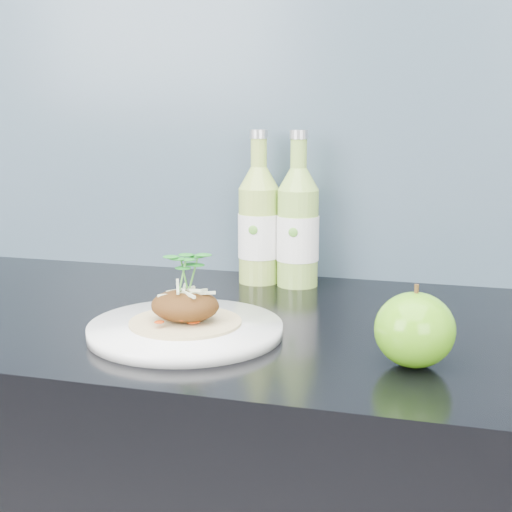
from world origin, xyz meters
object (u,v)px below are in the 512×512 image
object	(u,v)px
dinner_plate	(186,329)
cider_bottle_left	(259,225)
green_apple	(415,330)
cider_bottle_right	(298,228)

from	to	relation	value
dinner_plate	cider_bottle_left	xyz separation A→B (m)	(0.01, 0.32, 0.09)
green_apple	dinner_plate	bearing A→B (deg)	172.91
dinner_plate	cider_bottle_left	bearing A→B (deg)	88.03
dinner_plate	cider_bottle_right	size ratio (longest dim) A/B	1.05
dinner_plate	green_apple	xyz separation A→B (m)	(0.30, -0.04, 0.04)
dinner_plate	cider_bottle_right	world-z (taller)	cider_bottle_right
dinner_plate	green_apple	world-z (taller)	green_apple
cider_bottle_left	green_apple	bearing A→B (deg)	-70.25
cider_bottle_left	cider_bottle_right	size ratio (longest dim) A/B	1.00
cider_bottle_right	dinner_plate	bearing A→B (deg)	-110.12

